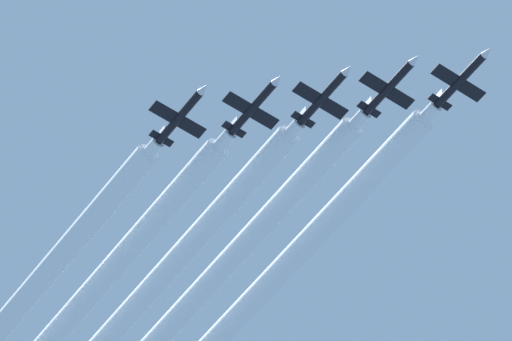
# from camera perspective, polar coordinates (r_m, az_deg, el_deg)

# --- Properties ---
(jet_lead) EXTENTS (8.18, 11.91, 2.86)m
(jet_lead) POSITION_cam_1_polar(r_m,az_deg,el_deg) (257.64, 6.17, 2.75)
(jet_lead) COLOR black
(jet_second_echelon) EXTENTS (8.18, 11.91, 2.86)m
(jet_second_echelon) POSITION_cam_1_polar(r_m,az_deg,el_deg) (256.60, 4.03, 2.53)
(jet_second_echelon) COLOR black
(jet_third_echelon) EXTENTS (8.18, 11.91, 2.86)m
(jet_third_echelon) POSITION_cam_1_polar(r_m,az_deg,el_deg) (256.45, 2.04, 2.23)
(jet_third_echelon) COLOR black
(jet_fourth_echelon) EXTENTS (8.18, 11.91, 2.86)m
(jet_fourth_echelon) POSITION_cam_1_polar(r_m,az_deg,el_deg) (255.90, -0.05, 1.94)
(jet_fourth_echelon) COLOR black
(jet_fifth_echelon) EXTENTS (8.18, 11.91, 2.86)m
(jet_fifth_echelon) POSITION_cam_1_polar(r_m,az_deg,el_deg) (255.65, -2.25, 1.66)
(jet_fifth_echelon) COLOR black
(smoke_trail_lead) EXTENTS (3.48, 74.39, 3.48)m
(smoke_trail_lead) POSITION_cam_1_polar(r_m,az_deg,el_deg) (277.22, 0.59, -3.16)
(smoke_trail_lead) COLOR white
(smoke_trail_second_echelon) EXTENTS (3.48, 75.00, 3.48)m
(smoke_trail_second_echelon) POSITION_cam_1_polar(r_m,az_deg,el_deg) (277.38, -1.43, -3.41)
(smoke_trail_second_echelon) COLOR white
(smoke_trail_third_echelon) EXTENTS (3.48, 62.21, 3.48)m
(smoke_trail_third_echelon) POSITION_cam_1_polar(r_m,az_deg,el_deg) (274.64, -2.53, -2.87)
(smoke_trail_third_echelon) COLOR white
(smoke_trail_fourth_echelon) EXTENTS (3.48, 81.45, 3.48)m
(smoke_trail_fourth_echelon) POSITION_cam_1_polar(r_m,az_deg,el_deg) (280.55, -5.55, -4.35)
(smoke_trail_fourth_echelon) COLOR white
(smoke_trail_fifth_echelon) EXTENTS (3.48, 62.87, 3.48)m
(smoke_trail_fifth_echelon) POSITION_cam_1_polar(r_m,az_deg,el_deg) (275.75, -6.56, -3.43)
(smoke_trail_fifth_echelon) COLOR white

